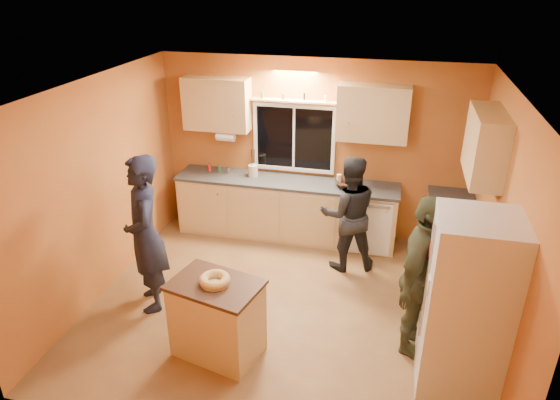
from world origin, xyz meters
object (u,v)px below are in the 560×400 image
(person_left, at_px, (145,235))
(person_right, at_px, (421,278))
(island, at_px, (217,318))
(person_center, at_px, (348,214))
(refrigerator, at_px, (466,306))

(person_left, relative_size, person_right, 1.06)
(island, xyz_separation_m, person_right, (1.98, 0.52, 0.45))
(person_left, bearing_deg, person_center, 91.39)
(refrigerator, relative_size, island, 1.80)
(refrigerator, height_order, island, refrigerator)
(person_left, distance_m, person_center, 2.56)
(island, bearing_deg, person_right, 28.43)
(island, relative_size, person_right, 0.57)
(refrigerator, distance_m, person_left, 3.46)
(island, bearing_deg, person_left, 163.41)
(refrigerator, height_order, person_left, person_left)
(person_left, bearing_deg, refrigerator, 50.93)
(island, height_order, person_left, person_left)
(refrigerator, bearing_deg, island, -176.93)
(person_center, bearing_deg, refrigerator, 106.82)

